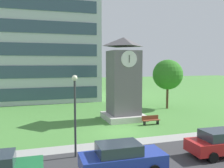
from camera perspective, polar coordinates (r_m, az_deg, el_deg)
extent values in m
plane|color=#4C893D|center=(22.15, 2.02, -11.00)|extent=(160.00, 160.00, 0.00)
cube|color=#38383A|center=(15.80, 11.61, -17.75)|extent=(120.00, 7.20, 0.01)
cube|color=#9E9E99|center=(19.50, 5.07, -13.23)|extent=(120.00, 1.60, 0.01)
cube|color=#B7BCC6|center=(44.38, -17.89, 9.22)|extent=(20.19, 14.76, 19.20)
cube|color=#384C60|center=(37.08, -17.56, -2.26)|extent=(18.57, 0.10, 1.80)
cube|color=#384C60|center=(36.83, -17.69, 2.69)|extent=(18.57, 0.10, 1.80)
cube|color=#384C60|center=(36.86, -17.82, 7.67)|extent=(18.57, 0.10, 1.80)
cube|color=#384C60|center=(37.17, -17.95, 12.60)|extent=(18.57, 0.10, 1.80)
cube|color=#384C60|center=(37.74, -18.08, 17.41)|extent=(18.57, 0.10, 1.80)
cube|color=slate|center=(26.28, 2.66, -0.33)|extent=(3.02, 3.02, 7.35)
cube|color=beige|center=(26.80, 2.63, -7.54)|extent=(4.08, 4.08, 0.60)
pyramid|color=#555155|center=(26.27, 2.70, 9.76)|extent=(3.32, 3.32, 0.94)
cylinder|color=white|center=(24.71, 3.96, 5.82)|extent=(1.66, 0.12, 1.66)
cylinder|color=white|center=(26.76, 5.85, 5.74)|extent=(0.12, 1.66, 1.66)
cube|color=black|center=(24.65, 4.03, 6.17)|extent=(0.07, 0.08, 0.50)
cube|color=black|center=(24.64, 4.03, 5.83)|extent=(0.04, 0.06, 0.75)
cube|color=brown|center=(24.74, 9.05, -8.28)|extent=(1.80, 0.48, 0.06)
cube|color=brown|center=(24.88, 8.83, -7.66)|extent=(1.80, 0.05, 0.40)
cube|color=black|center=(24.48, 7.52, -8.95)|extent=(0.08, 0.43, 0.45)
cube|color=black|center=(25.12, 10.53, -8.63)|extent=(0.08, 0.43, 0.45)
cylinder|color=#333338|center=(16.04, -8.54, -8.10)|extent=(0.14, 0.14, 4.94)
sphere|color=#F2EFCC|center=(15.66, -8.66, 1.39)|extent=(0.36, 0.36, 0.36)
cylinder|color=#513823|center=(33.67, 12.70, -2.90)|extent=(0.31, 0.31, 3.15)
sphere|color=#2E7821|center=(33.40, 12.79, 2.16)|extent=(3.98, 3.98, 3.98)
cube|color=#23389E|center=(14.21, 2.49, -17.23)|extent=(4.76, 2.03, 0.76)
cube|color=#2D3842|center=(13.90, 1.55, -14.75)|extent=(2.40, 1.73, 0.60)
cylinder|color=black|center=(15.63, 6.64, -16.64)|extent=(0.67, 0.24, 0.66)
cylinder|color=black|center=(14.83, -4.35, -17.86)|extent=(0.67, 0.24, 0.66)
cube|color=red|center=(18.20, 24.37, -12.65)|extent=(4.85, 1.99, 0.76)
cube|color=#2D3842|center=(17.86, 23.85, -10.70)|extent=(2.45, 1.70, 0.60)
cylinder|color=black|center=(18.11, 18.72, -13.82)|extent=(0.67, 0.24, 0.66)
cylinder|color=black|center=(16.75, 22.39, -15.49)|extent=(0.67, 0.24, 0.66)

